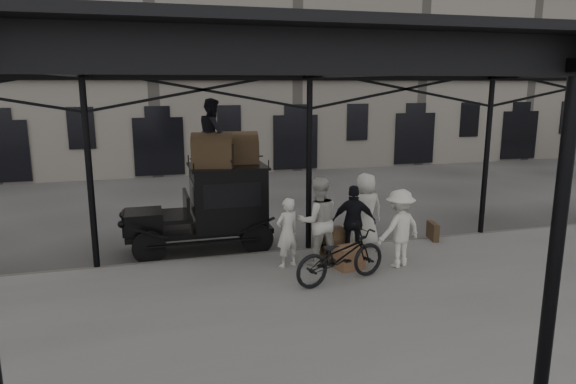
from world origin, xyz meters
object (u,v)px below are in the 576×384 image
taxi (216,204)px  porter_official (354,222)px  porter_left (287,233)px  steamer_trunk_roof_near (212,153)px  steamer_trunk_platform (331,246)px  bicycle (341,256)px

taxi → porter_official: bearing=-33.7°
porter_left → steamer_trunk_roof_near: bearing=-73.2°
porter_official → steamer_trunk_platform: size_ratio=2.19×
porter_left → porter_official: bearing=165.6°
porter_official → bicycle: (-0.84, -1.32, -0.31)m
porter_official → steamer_trunk_platform: bearing=6.9°
steamer_trunk_platform → taxi: bearing=101.6°
taxi → porter_official: taxi is taller
porter_left → bicycle: size_ratio=0.74×
steamer_trunk_roof_near → steamer_trunk_platform: 3.65m
porter_left → steamer_trunk_platform: bearing=173.4°
porter_official → bicycle: bearing=76.9°
taxi → steamer_trunk_platform: 3.16m
bicycle → porter_left: bearing=20.9°
bicycle → steamer_trunk_platform: bicycle is taller
taxi → bicycle: (2.11, -3.29, -0.49)m
steamer_trunk_roof_near → steamer_trunk_platform: (2.52, -1.61, -2.09)m
porter_left → porter_official: porter_official is taller
porter_left → bicycle: 1.44m
porter_official → bicycle: size_ratio=0.82×
bicycle → steamer_trunk_roof_near: (-2.19, 3.04, 1.83)m
taxi → steamer_trunk_platform: size_ratio=4.59×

